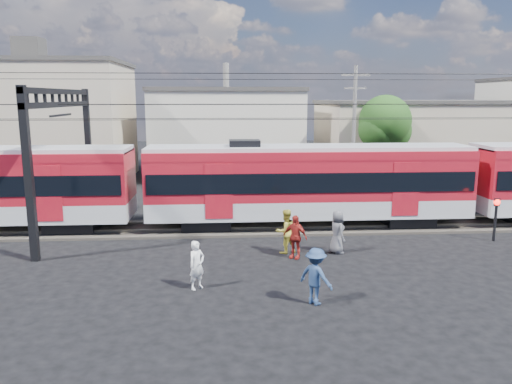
# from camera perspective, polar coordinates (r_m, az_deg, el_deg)

# --- Properties ---
(ground) EXTENTS (120.00, 120.00, 0.00)m
(ground) POSITION_cam_1_polar(r_m,az_deg,el_deg) (17.86, 4.07, -10.72)
(ground) COLOR black
(ground) RESTS_ON ground
(track_bed) EXTENTS (70.00, 3.40, 0.12)m
(track_bed) POSITION_cam_1_polar(r_m,az_deg,el_deg) (25.41, 1.61, -4.00)
(track_bed) COLOR #2D2823
(track_bed) RESTS_ON ground
(rail_near) EXTENTS (70.00, 0.12, 0.12)m
(rail_near) POSITION_cam_1_polar(r_m,az_deg,el_deg) (24.66, 1.78, -4.17)
(rail_near) COLOR #59544C
(rail_near) RESTS_ON track_bed
(rail_far) EXTENTS (70.00, 0.12, 0.12)m
(rail_far) POSITION_cam_1_polar(r_m,az_deg,el_deg) (26.10, 1.46, -3.32)
(rail_far) COLOR #59544C
(rail_far) RESTS_ON track_bed
(commuter_train) EXTENTS (50.30, 3.08, 4.17)m
(commuter_train) POSITION_cam_1_polar(r_m,az_deg,el_deg) (25.20, 6.47, 1.27)
(commuter_train) COLOR black
(commuter_train) RESTS_ON ground
(catenary) EXTENTS (70.00, 9.30, 7.52)m
(catenary) POSITION_cam_1_polar(r_m,az_deg,el_deg) (25.30, -18.38, 7.06)
(catenary) COLOR black
(catenary) RESTS_ON ground
(building_west) EXTENTS (14.28, 10.20, 9.30)m
(building_west) POSITION_cam_1_polar(r_m,az_deg,el_deg) (43.07, -23.91, 7.36)
(building_west) COLOR tan
(building_west) RESTS_ON ground
(building_midwest) EXTENTS (12.24, 12.24, 7.30)m
(building_midwest) POSITION_cam_1_polar(r_m,az_deg,el_deg) (43.55, -3.37, 6.96)
(building_midwest) COLOR beige
(building_midwest) RESTS_ON ground
(building_mideast) EXTENTS (16.32, 10.20, 6.30)m
(building_mideast) POSITION_cam_1_polar(r_m,az_deg,el_deg) (43.76, 18.23, 5.81)
(building_mideast) COLOR tan
(building_mideast) RESTS_ON ground
(utility_pole_mid) EXTENTS (1.80, 0.24, 8.50)m
(utility_pole_mid) POSITION_cam_1_polar(r_m,az_deg,el_deg) (32.61, 11.11, 7.06)
(utility_pole_mid) COLOR slate
(utility_pole_mid) RESTS_ON ground
(tree_near) EXTENTS (3.82, 3.64, 6.72)m
(tree_near) POSITION_cam_1_polar(r_m,az_deg,el_deg) (36.47, 14.75, 7.48)
(tree_near) COLOR #382619
(tree_near) RESTS_ON ground
(pedestrian_a) EXTENTS (0.74, 0.72, 1.71)m
(pedestrian_a) POSITION_cam_1_polar(r_m,az_deg,el_deg) (17.47, -6.78, -8.28)
(pedestrian_a) COLOR white
(pedestrian_a) RESTS_ON ground
(pedestrian_b) EXTENTS (1.14, 1.04, 1.90)m
(pedestrian_b) POSITION_cam_1_polar(r_m,az_deg,el_deg) (21.23, 3.40, -4.50)
(pedestrian_b) COLOR gold
(pedestrian_b) RESTS_ON ground
(pedestrian_c) EXTENTS (1.33, 1.33, 1.85)m
(pedestrian_c) POSITION_cam_1_polar(r_m,az_deg,el_deg) (16.22, 6.84, -9.54)
(pedestrian_c) COLOR navy
(pedestrian_c) RESTS_ON ground
(pedestrian_d) EXTENTS (1.13, 0.97, 1.81)m
(pedestrian_d) POSITION_cam_1_polar(r_m,az_deg,el_deg) (20.59, 4.48, -5.12)
(pedestrian_d) COLOR maroon
(pedestrian_d) RESTS_ON ground
(pedestrian_e) EXTENTS (0.80, 1.02, 1.85)m
(pedestrian_e) POSITION_cam_1_polar(r_m,az_deg,el_deg) (21.46, 9.27, -4.53)
(pedestrian_e) COLOR #4D4C51
(pedestrian_e) RESTS_ON ground
(crossing_signal) EXTENTS (0.29, 0.29, 2.01)m
(crossing_signal) POSITION_cam_1_polar(r_m,az_deg,el_deg) (25.32, 25.75, -2.02)
(crossing_signal) COLOR black
(crossing_signal) RESTS_ON ground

